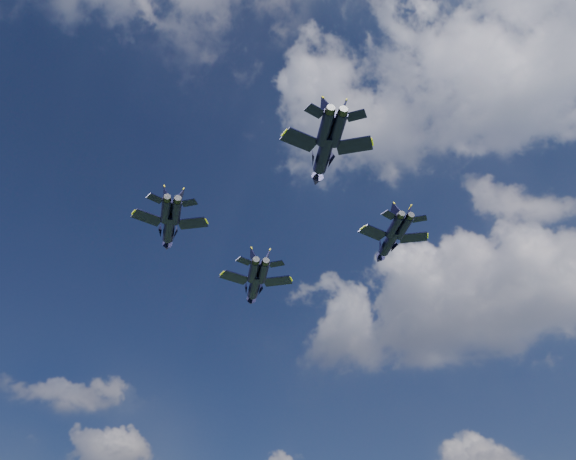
# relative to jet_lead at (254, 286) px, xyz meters

# --- Properties ---
(jet_lead) EXTENTS (14.25, 16.32, 4.19)m
(jet_lead) POSITION_rel_jet_lead_xyz_m (0.00, 0.00, 0.00)
(jet_lead) COLOR black
(jet_left) EXTENTS (12.88, 13.95, 3.66)m
(jet_left) POSITION_rel_jet_lead_xyz_m (-0.43, -25.10, -2.32)
(jet_left) COLOR black
(jet_right) EXTENTS (12.95, 14.16, 3.70)m
(jet_right) POSITION_rel_jet_lead_xyz_m (27.48, -1.65, -0.13)
(jet_right) COLOR black
(jet_slot) EXTENTS (13.64, 15.96, 4.06)m
(jet_slot) POSITION_rel_jet_lead_xyz_m (27.24, -25.99, 0.51)
(jet_slot) COLOR black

